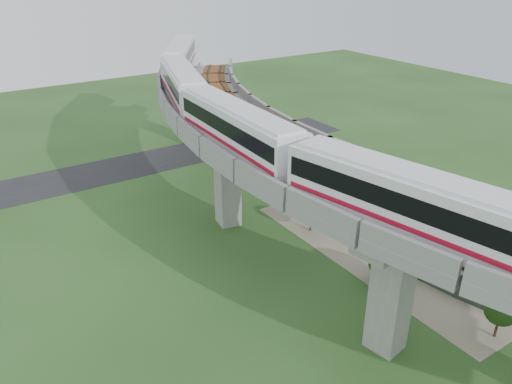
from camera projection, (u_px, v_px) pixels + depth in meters
ground at (283, 276)px, 41.45m from camera, size 160.00×160.00×0.00m
dirt_lot at (415, 238)px, 46.90m from camera, size 18.00×26.00×0.04m
asphalt_road at (145, 163)px, 64.06m from camera, size 60.00×8.00×0.03m
viaduct at (325, 166)px, 39.48m from camera, size 19.58×73.98×11.40m
metro_train at (231, 103)px, 44.11m from camera, size 16.07×60.47×3.64m
fence at (368, 235)px, 45.98m from camera, size 3.87×38.73×1.50m
tree_0 at (250, 149)px, 63.18m from camera, size 3.17×3.17×3.32m
tree_1 at (277, 177)px, 54.53m from camera, size 2.31×2.31×3.16m
tree_2 at (311, 210)px, 47.33m from camera, size 2.18×2.18×3.17m
tree_3 at (386, 263)px, 39.84m from camera, size 2.86×2.86×3.06m
tree_4 at (501, 312)px, 33.93m from camera, size 2.17×2.17×3.09m
car_white at (451, 245)px, 44.55m from camera, size 2.46×4.27×1.37m
car_red at (427, 214)px, 49.97m from camera, size 3.71×2.50×1.16m
car_dark at (410, 216)px, 49.75m from camera, size 3.94×2.34×1.07m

